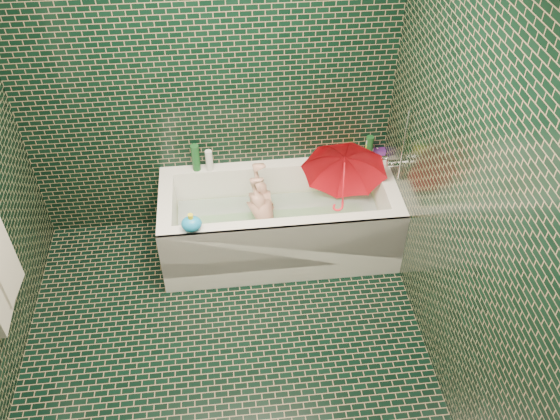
{
  "coord_description": "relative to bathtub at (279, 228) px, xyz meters",
  "views": [
    {
      "loc": [
        0.1,
        -2.16,
        3.25
      ],
      "look_at": [
        0.43,
        0.82,
        0.55
      ],
      "focal_mm": 38.0,
      "sensor_mm": 36.0,
      "label": 1
    }
  ],
  "objects": [
    {
      "name": "water",
      "position": [
        0.0,
        0.02,
        0.09
      ],
      "size": [
        1.48,
        0.53,
        0.0
      ],
      "primitive_type": "cube",
      "color": "silver",
      "rests_on": "bathtub"
    },
    {
      "name": "soap_bottle_b",
      "position": [
        0.8,
        0.34,
        0.34
      ],
      "size": [
        0.13,
        0.13,
        0.21
      ],
      "primitive_type": "imported",
      "rotation": [
        0.0,
        0.0,
        -0.37
      ],
      "color": "#441B68",
      "rests_on": "bathtub"
    },
    {
      "name": "wall_right",
      "position": [
        0.85,
        -1.01,
        1.04
      ],
      "size": [
        0.0,
        2.8,
        2.8
      ],
      "primitive_type": "plane",
      "rotation": [
        1.57,
        0.0,
        -1.57
      ],
      "color": "black",
      "rests_on": "floor"
    },
    {
      "name": "faucet",
      "position": [
        0.81,
        0.01,
        0.56
      ],
      "size": [
        0.18,
        0.19,
        0.55
      ],
      "color": "silver",
      "rests_on": "wall_right"
    },
    {
      "name": "bottle_right_pump",
      "position": [
        0.7,
        0.32,
        0.43
      ],
      "size": [
        0.06,
        0.06,
        0.19
      ],
      "primitive_type": "cylinder",
      "rotation": [
        0.0,
        0.0,
        0.37
      ],
      "color": "silver",
      "rests_on": "bathtub"
    },
    {
      "name": "bathtub",
      "position": [
        0.0,
        0.0,
        0.0
      ],
      "size": [
        1.7,
        0.75,
        0.55
      ],
      "color": "white",
      "rests_on": "floor"
    },
    {
      "name": "floor",
      "position": [
        -0.45,
        -1.01,
        -0.21
      ],
      "size": [
        2.8,
        2.8,
        0.0
      ],
      "primitive_type": "plane",
      "color": "black",
      "rests_on": "ground"
    },
    {
      "name": "bottle_left_tall",
      "position": [
        -0.58,
        0.34,
        0.45
      ],
      "size": [
        0.07,
        0.07,
        0.21
      ],
      "primitive_type": "cylinder",
      "rotation": [
        0.0,
        0.0,
        -0.22
      ],
      "color": "#164D20",
      "rests_on": "bathtub"
    },
    {
      "name": "rubber_duck",
      "position": [
        0.6,
        0.33,
        0.39
      ],
      "size": [
        0.13,
        0.11,
        0.1
      ],
      "rotation": [
        0.0,
        0.0,
        -0.35
      ],
      "color": "yellow",
      "rests_on": "bathtub"
    },
    {
      "name": "wall_back",
      "position": [
        -0.45,
        0.39,
        1.04
      ],
      "size": [
        2.8,
        0.0,
        2.8
      ],
      "primitive_type": "plane",
      "rotation": [
        1.57,
        0.0,
        0.0
      ],
      "color": "black",
      "rests_on": "floor"
    },
    {
      "name": "soap_bottle_a",
      "position": [
        0.8,
        0.36,
        0.34
      ],
      "size": [
        0.12,
        0.12,
        0.26
      ],
      "primitive_type": "imported",
      "rotation": [
        0.0,
        0.0,
        0.27
      ],
      "color": "white",
      "rests_on": "bathtub"
    },
    {
      "name": "umbrella",
      "position": [
        0.46,
        -0.01,
        0.4
      ],
      "size": [
        0.82,
        0.77,
        0.76
      ],
      "primitive_type": "imported",
      "rotation": [
        0.21,
        -0.27,
        -0.27
      ],
      "color": "red",
      "rests_on": "bathtub"
    },
    {
      "name": "bath_mat",
      "position": [
        0.0,
        0.02,
        -0.06
      ],
      "size": [
        1.35,
        0.47,
        0.01
      ],
      "primitive_type": "cube",
      "color": "#52CF29",
      "rests_on": "bathtub"
    },
    {
      "name": "child",
      "position": [
        -0.1,
        -0.0,
        0.1
      ],
      "size": [
        0.93,
        0.53,
        0.32
      ],
      "primitive_type": "imported",
      "rotation": [
        -1.44,
        0.0,
        -1.83
      ],
      "color": "tan",
      "rests_on": "bathtub"
    },
    {
      "name": "bath_toy",
      "position": [
        -0.61,
        -0.31,
        0.4
      ],
      "size": [
        0.16,
        0.15,
        0.13
      ],
      "rotation": [
        0.0,
        0.0,
        -0.3
      ],
      "color": "#188EDD",
      "rests_on": "bathtub"
    },
    {
      "name": "soap_bottle_c",
      "position": [
        0.6,
        0.33,
        0.34
      ],
      "size": [
        0.18,
        0.18,
        0.19
      ],
      "primitive_type": "imported",
      "rotation": [
        0.0,
        0.0,
        0.26
      ],
      "color": "#164D20",
      "rests_on": "bathtub"
    },
    {
      "name": "bottle_right_tall",
      "position": [
        0.71,
        0.31,
        0.44
      ],
      "size": [
        0.07,
        0.07,
        0.21
      ],
      "primitive_type": "cylinder",
      "rotation": [
        0.0,
        0.0,
        -0.22
      ],
      "color": "#164D20",
      "rests_on": "bathtub"
    },
    {
      "name": "bottle_left_short",
      "position": [
        -0.48,
        0.32,
        0.42
      ],
      "size": [
        0.07,
        0.07,
        0.17
      ],
      "primitive_type": "cylinder",
      "rotation": [
        0.0,
        0.0,
        -0.3
      ],
      "color": "white",
      "rests_on": "bathtub"
    }
  ]
}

